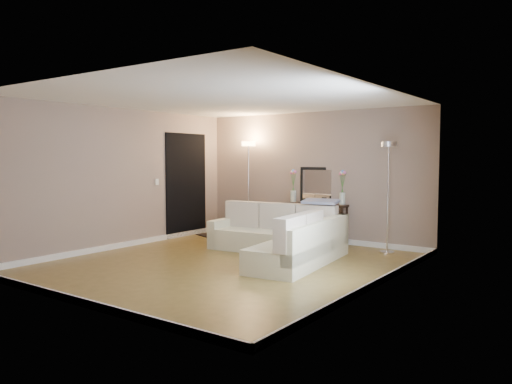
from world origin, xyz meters
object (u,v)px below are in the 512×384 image
Objects in this scene: floor_lamp_lit at (249,169)px; floor_lamp_unlit at (388,175)px; sectional_sofa at (283,238)px; console_table at (313,220)px.

floor_lamp_lit is 3.17m from floor_lamp_unlit.
sectional_sofa is 1.36× the size of floor_lamp_unlit.
console_table is 1.83m from floor_lamp_lit.
console_table is (-0.30, 1.59, 0.12)m from sectional_sofa.
floor_lamp_unlit reaches higher than sectional_sofa.
floor_lamp_lit reaches higher than console_table.
floor_lamp_lit is at bearing 176.87° from floor_lamp_unlit.
console_table is 0.63× the size of floor_lamp_lit.
floor_lamp_unlit reaches higher than console_table.
sectional_sofa is at bearing -39.14° from floor_lamp_lit.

